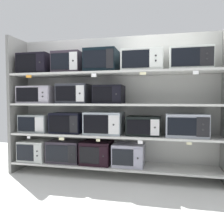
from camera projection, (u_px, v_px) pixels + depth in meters
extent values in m
cube|color=silver|center=(91.00, 207.00, 2.48)|extent=(7.03, 6.00, 0.02)
cube|color=#B2B2AD|center=(116.00, 105.00, 3.65)|extent=(3.23, 0.04, 2.09)
cube|color=slate|center=(18.00, 105.00, 3.75)|extent=(0.05, 0.48, 2.09)
cube|color=beige|center=(112.00, 165.00, 3.45)|extent=(3.03, 0.48, 0.03)
cube|color=#B8BCB8|center=(36.00, 150.00, 3.71)|extent=(0.43, 0.41, 0.31)
cube|color=black|center=(25.00, 153.00, 3.52)|extent=(0.29, 0.01, 0.24)
cube|color=#B8BCB8|center=(37.00, 153.00, 3.48)|extent=(0.12, 0.01, 0.25)
cylinder|color=#262628|center=(37.00, 156.00, 3.47)|extent=(0.02, 0.01, 0.02)
cylinder|color=#262628|center=(37.00, 151.00, 3.47)|extent=(0.02, 0.01, 0.02)
cube|color=#2F2933|center=(65.00, 151.00, 3.60)|extent=(0.50, 0.35, 0.32)
cube|color=black|center=(57.00, 153.00, 3.44)|extent=(0.35, 0.01, 0.24)
cube|color=black|center=(72.00, 154.00, 3.39)|extent=(0.12, 0.01, 0.26)
cylinder|color=#262628|center=(72.00, 154.00, 3.38)|extent=(0.02, 0.01, 0.02)
cube|color=black|center=(97.00, 152.00, 3.49)|extent=(0.44, 0.39, 0.33)
cube|color=black|center=(89.00, 155.00, 3.31)|extent=(0.29, 0.01, 0.24)
cube|color=black|center=(103.00, 156.00, 3.26)|extent=(0.12, 0.01, 0.27)
cylinder|color=#262628|center=(103.00, 156.00, 3.25)|extent=(0.02, 0.01, 0.02)
cube|color=#9C9BAE|center=(129.00, 155.00, 3.38)|extent=(0.44, 0.35, 0.32)
cube|color=black|center=(123.00, 157.00, 3.22)|extent=(0.30, 0.01, 0.23)
cube|color=#9C9BAE|center=(138.00, 158.00, 3.17)|extent=(0.12, 0.01, 0.25)
cylinder|color=#262628|center=(138.00, 158.00, 3.16)|extent=(0.02, 0.01, 0.02)
cube|color=beige|center=(112.00, 135.00, 3.42)|extent=(3.03, 0.48, 0.03)
cube|color=#97A0A2|center=(36.00, 123.00, 3.69)|extent=(0.45, 0.32, 0.27)
cube|color=black|center=(26.00, 124.00, 3.54)|extent=(0.29, 0.01, 0.22)
cube|color=silver|center=(39.00, 124.00, 3.50)|extent=(0.14, 0.01, 0.21)
cube|color=black|center=(68.00, 123.00, 3.57)|extent=(0.47, 0.35, 0.31)
cube|color=black|center=(59.00, 124.00, 3.41)|extent=(0.32, 0.01, 0.24)
cube|color=black|center=(73.00, 124.00, 3.36)|extent=(0.12, 0.01, 0.24)
cylinder|color=#262628|center=(73.00, 124.00, 3.35)|extent=(0.02, 0.01, 0.02)
cube|color=#96A1AB|center=(104.00, 123.00, 3.44)|extent=(0.54, 0.40, 0.32)
cube|color=black|center=(96.00, 124.00, 3.25)|extent=(0.36, 0.01, 0.26)
cube|color=silver|center=(114.00, 125.00, 3.20)|extent=(0.15, 0.01, 0.26)
cylinder|color=#262628|center=(113.00, 125.00, 3.19)|extent=(0.02, 0.01, 0.02)
cube|color=black|center=(144.00, 126.00, 3.31)|extent=(0.46, 0.33, 0.27)
cube|color=black|center=(138.00, 127.00, 3.16)|extent=(0.32, 0.01, 0.20)
cube|color=silver|center=(155.00, 127.00, 3.11)|extent=(0.12, 0.01, 0.21)
cylinder|color=#262628|center=(155.00, 128.00, 3.10)|extent=(0.02, 0.01, 0.02)
cube|color=#989EAB|center=(187.00, 125.00, 3.18)|extent=(0.55, 0.36, 0.31)
cube|color=black|center=(182.00, 127.00, 3.02)|extent=(0.36, 0.01, 0.23)
cube|color=black|center=(203.00, 127.00, 2.96)|extent=(0.16, 0.01, 0.25)
cylinder|color=#262628|center=(203.00, 130.00, 2.95)|extent=(0.02, 0.01, 0.02)
cylinder|color=#262628|center=(203.00, 124.00, 2.95)|extent=(0.02, 0.01, 0.02)
cube|color=white|center=(29.00, 137.00, 3.46)|extent=(0.05, 0.00, 0.04)
cube|color=beige|center=(62.00, 139.00, 3.34)|extent=(0.08, 0.00, 0.04)
cube|color=beige|center=(98.00, 140.00, 3.22)|extent=(0.05, 0.00, 0.04)
cube|color=white|center=(140.00, 142.00, 3.09)|extent=(0.07, 0.00, 0.05)
cube|color=beige|center=(189.00, 144.00, 2.95)|extent=(0.06, 0.00, 0.03)
cube|color=beige|center=(112.00, 105.00, 3.40)|extent=(3.03, 0.48, 0.03)
cube|color=#A39DAB|center=(38.00, 95.00, 3.66)|extent=(0.55, 0.39, 0.26)
cube|color=black|center=(27.00, 95.00, 3.48)|extent=(0.37, 0.01, 0.21)
cube|color=#A39DAB|center=(43.00, 95.00, 3.42)|extent=(0.15, 0.01, 0.21)
cylinder|color=#262628|center=(43.00, 96.00, 3.42)|extent=(0.02, 0.01, 0.02)
cylinder|color=#262628|center=(43.00, 93.00, 3.41)|extent=(0.02, 0.01, 0.02)
cube|color=#2D2F36|center=(74.00, 94.00, 3.52)|extent=(0.46, 0.37, 0.29)
cube|color=black|center=(66.00, 93.00, 3.35)|extent=(0.31, 0.01, 0.21)
cube|color=silver|center=(80.00, 93.00, 3.30)|extent=(0.12, 0.01, 0.23)
cylinder|color=#262628|center=(80.00, 93.00, 3.29)|extent=(0.02, 0.01, 0.02)
cube|color=black|center=(109.00, 94.00, 3.40)|extent=(0.42, 0.35, 0.26)
cube|color=black|center=(102.00, 94.00, 3.24)|extent=(0.28, 0.01, 0.20)
cube|color=black|center=(116.00, 94.00, 3.20)|extent=(0.12, 0.01, 0.21)
cylinder|color=#262628|center=(116.00, 94.00, 3.19)|extent=(0.02, 0.01, 0.02)
cube|color=beige|center=(112.00, 74.00, 3.38)|extent=(3.03, 0.48, 0.03)
cube|color=black|center=(36.00, 64.00, 3.64)|extent=(0.49, 0.35, 0.31)
cube|color=black|center=(26.00, 63.00, 3.47)|extent=(0.33, 0.01, 0.25)
cube|color=black|center=(40.00, 62.00, 3.42)|extent=(0.13, 0.01, 0.25)
cylinder|color=#262628|center=(40.00, 62.00, 3.42)|extent=(0.02, 0.01, 0.02)
cube|color=#2E2630|center=(68.00, 63.00, 3.52)|extent=(0.43, 0.34, 0.32)
cube|color=black|center=(60.00, 61.00, 3.36)|extent=(0.29, 0.01, 0.23)
cube|color=silver|center=(73.00, 61.00, 3.32)|extent=(0.12, 0.01, 0.25)
cylinder|color=#262628|center=(73.00, 61.00, 3.31)|extent=(0.02, 0.01, 0.02)
cube|color=black|center=(102.00, 61.00, 3.40)|extent=(0.46, 0.41, 0.33)
cube|color=black|center=(95.00, 59.00, 3.20)|extent=(0.33, 0.01, 0.24)
cube|color=black|center=(110.00, 58.00, 3.16)|extent=(0.10, 0.01, 0.26)
cube|color=silver|center=(143.00, 61.00, 3.27)|extent=(0.57, 0.36, 0.30)
cube|color=black|center=(135.00, 59.00, 3.11)|extent=(0.37, 0.01, 0.23)
cube|color=silver|center=(156.00, 58.00, 3.05)|extent=(0.17, 0.01, 0.24)
cylinder|color=#262628|center=(156.00, 61.00, 3.04)|extent=(0.02, 0.01, 0.02)
cylinder|color=#262628|center=(156.00, 56.00, 3.04)|extent=(0.02, 0.01, 0.02)
cube|color=silver|center=(190.00, 59.00, 3.13)|extent=(0.55, 0.35, 0.30)
cube|color=black|center=(185.00, 57.00, 2.97)|extent=(0.35, 0.01, 0.23)
cube|color=black|center=(207.00, 56.00, 2.91)|extent=(0.17, 0.01, 0.24)
cylinder|color=#262628|center=(207.00, 59.00, 2.91)|extent=(0.02, 0.01, 0.02)
cylinder|color=#262628|center=(207.00, 53.00, 2.90)|extent=(0.02, 0.01, 0.02)
cube|color=orange|center=(29.00, 76.00, 3.41)|extent=(0.09, 0.00, 0.04)
cube|color=white|center=(94.00, 75.00, 3.19)|extent=(0.07, 0.00, 0.05)
cube|color=beige|center=(143.00, 73.00, 3.04)|extent=(0.09, 0.00, 0.03)
cube|color=white|center=(196.00, 72.00, 2.89)|extent=(0.07, 0.00, 0.04)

